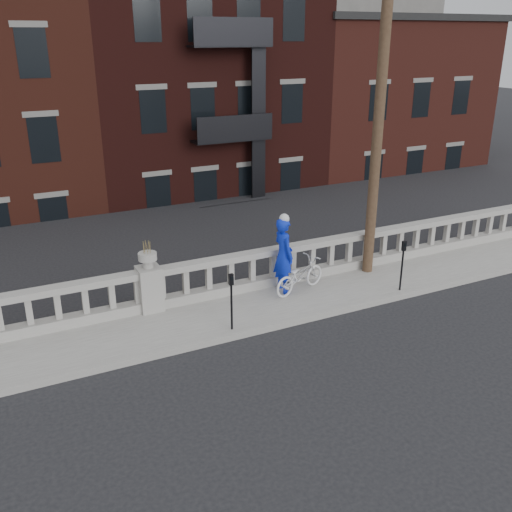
{
  "coord_description": "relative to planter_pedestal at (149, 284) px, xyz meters",
  "views": [
    {
      "loc": [
        -3.25,
        -8.37,
        6.39
      ],
      "look_at": [
        2.48,
        3.2,
        1.37
      ],
      "focal_mm": 40.0,
      "sensor_mm": 36.0,
      "label": 1
    }
  ],
  "objects": [
    {
      "name": "cyclist",
      "position": [
        3.41,
        -0.47,
        0.31
      ],
      "size": [
        0.48,
        0.72,
        1.98
      ],
      "primitive_type": "imported",
      "rotation": [
        0.0,
        0.0,
        1.57
      ],
      "color": "#0D25C8",
      "rests_on": "sidewalk"
    },
    {
      "name": "utility_pole",
      "position": [
        6.2,
        -0.35,
        4.41
      ],
      "size": [
        1.6,
        0.28,
        10.0
      ],
      "color": "#422D1E",
      "rests_on": "sidewalk"
    },
    {
      "name": "parking_meter_c",
      "position": [
        1.35,
        -1.8,
        0.17
      ],
      "size": [
        0.1,
        0.09,
        1.36
      ],
      "color": "black",
      "rests_on": "sidewalk"
    },
    {
      "name": "sidewalk",
      "position": [
        0.0,
        -0.95,
        -0.76
      ],
      "size": [
        32.0,
        2.2,
        0.15
      ],
      "primitive_type": "cube",
      "color": "gray",
      "rests_on": "ground"
    },
    {
      "name": "bicycle",
      "position": [
        3.77,
        -0.69,
        -0.24
      ],
      "size": [
        1.78,
        1.05,
        0.88
      ],
      "primitive_type": "imported",
      "rotation": [
        0.0,
        0.0,
        1.87
      ],
      "color": "silver",
      "rests_on": "sidewalk"
    },
    {
      "name": "planter_pedestal",
      "position": [
        0.0,
        0.0,
        0.0
      ],
      "size": [
        0.55,
        0.55,
        1.76
      ],
      "color": "gray",
      "rests_on": "sidewalk"
    },
    {
      "name": "lower_level",
      "position": [
        0.56,
        19.09,
        1.8
      ],
      "size": [
        80.0,
        44.0,
        20.8
      ],
      "color": "#605E59",
      "rests_on": "ground"
    },
    {
      "name": "ground",
      "position": [
        0.0,
        -3.95,
        -0.83
      ],
      "size": [
        120.0,
        120.0,
        0.0
      ],
      "primitive_type": "plane",
      "color": "black",
      "rests_on": "ground"
    },
    {
      "name": "balustrade",
      "position": [
        0.0,
        0.0,
        -0.19
      ],
      "size": [
        28.0,
        0.34,
        1.03
      ],
      "color": "gray",
      "rests_on": "sidewalk"
    },
    {
      "name": "parking_meter_d",
      "position": [
        6.17,
        -1.8,
        0.17
      ],
      "size": [
        0.1,
        0.09,
        1.36
      ],
      "color": "black",
      "rests_on": "sidewalk"
    }
  ]
}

